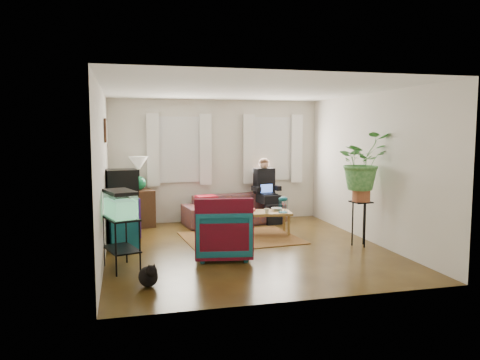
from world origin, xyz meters
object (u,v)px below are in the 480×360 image
object	(u,v)px
coffee_table	(263,223)
plant_stand	(360,224)
side_table	(140,208)
armchair	(223,230)
aquarium_stand	(121,243)
sofa	(234,205)
dresser	(122,220)

from	to	relation	value
coffee_table	plant_stand	size ratio (longest dim) A/B	1.37
side_table	armchair	world-z (taller)	armchair
aquarium_stand	armchair	bearing A→B (deg)	-6.67
sofa	side_table	xyz separation A→B (m)	(-1.92, 0.17, -0.03)
dresser	coffee_table	world-z (taller)	dresser
plant_stand	coffee_table	bearing A→B (deg)	136.86
coffee_table	plant_stand	xyz separation A→B (m)	(1.34, -1.26, 0.17)
plant_stand	side_table	bearing A→B (deg)	144.63
side_table	dresser	distance (m)	1.45
dresser	sofa	bearing A→B (deg)	21.40
side_table	dresser	bearing A→B (deg)	-103.55
sofa	dresser	world-z (taller)	dresser
aquarium_stand	armchair	size ratio (longest dim) A/B	0.87
dresser	plant_stand	xyz separation A→B (m)	(3.91, -1.12, -0.04)
sofa	dresser	bearing A→B (deg)	-159.14
sofa	side_table	distance (m)	1.93
sofa	aquarium_stand	distance (m)	3.60
sofa	coffee_table	bearing A→B (deg)	-82.62
side_table	plant_stand	bearing A→B (deg)	-35.37
aquarium_stand	armchair	distance (m)	1.55
aquarium_stand	coffee_table	bearing A→B (deg)	15.49
sofa	armchair	world-z (taller)	armchair
aquarium_stand	coffee_table	distance (m)	3.08
armchair	coffee_table	xyz separation A→B (m)	(1.06, 1.39, -0.21)
sofa	plant_stand	size ratio (longest dim) A/B	2.71
coffee_table	plant_stand	world-z (taller)	plant_stand
aquarium_stand	armchair	xyz separation A→B (m)	(1.52, 0.29, 0.06)
coffee_table	plant_stand	distance (m)	1.85
aquarium_stand	plant_stand	distance (m)	3.94
dresser	plant_stand	size ratio (longest dim) A/B	1.22
sofa	armchair	bearing A→B (deg)	-114.81
side_table	coffee_table	size ratio (longest dim) A/B	0.72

